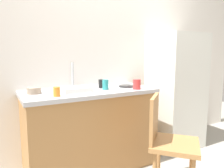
# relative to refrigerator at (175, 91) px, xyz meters

# --- Properties ---
(back_wall) EXTENTS (4.80, 0.10, 2.68)m
(back_wall) POSITION_rel_refrigerator_xyz_m (-0.94, 0.34, 0.59)
(back_wall) COLOR white
(back_wall) RESTS_ON ground_plane
(cabinet_base) EXTENTS (1.34, 0.60, 0.83)m
(cabinet_base) POSITION_rel_refrigerator_xyz_m (-1.26, -0.01, -0.34)
(cabinet_base) COLOR #A87542
(cabinet_base) RESTS_ON ground_plane
(countertop) EXTENTS (1.38, 0.64, 0.04)m
(countertop) POSITION_rel_refrigerator_xyz_m (-1.26, -0.01, 0.10)
(countertop) COLOR #B7B7BC
(countertop) RESTS_ON cabinet_base
(faucet) EXTENTS (0.02, 0.02, 0.28)m
(faucet) POSITION_rel_refrigerator_xyz_m (-1.35, 0.24, 0.26)
(faucet) COLOR #B7B7BC
(faucet) RESTS_ON countertop
(refrigerator) EXTENTS (0.62, 0.58, 1.51)m
(refrigerator) POSITION_rel_refrigerator_xyz_m (0.00, 0.00, 0.00)
(refrigerator) COLOR silver
(refrigerator) RESTS_ON ground_plane
(chair) EXTENTS (0.57, 0.57, 0.89)m
(chair) POSITION_rel_refrigerator_xyz_m (-0.84, -0.77, -0.26)
(chair) COLOR #A87542
(chair) RESTS_ON ground_plane
(dish_tray) EXTENTS (0.28, 0.20, 0.05)m
(dish_tray) POSITION_rel_refrigerator_xyz_m (-1.43, -0.08, 0.14)
(dish_tray) COLOR white
(dish_tray) RESTS_ON countertop
(terracotta_bowl) EXTENTS (0.13, 0.13, 0.06)m
(terracotta_bowl) POSITION_rel_refrigerator_xyz_m (-1.81, 0.04, 0.15)
(terracotta_bowl) COLOR gray
(terracotta_bowl) RESTS_ON countertop
(hotplate) EXTENTS (0.17, 0.17, 0.02)m
(hotplate) POSITION_rel_refrigerator_xyz_m (-0.81, -0.04, 0.13)
(hotplate) COLOR #2D2D2D
(hotplate) RESTS_ON countertop
(cup_orange) EXTENTS (0.06, 0.06, 0.09)m
(cup_orange) POSITION_rel_refrigerator_xyz_m (-1.65, -0.20, 0.16)
(cup_orange) COLOR orange
(cup_orange) RESTS_ON countertop
(cup_teal) EXTENTS (0.07, 0.07, 0.11)m
(cup_teal) POSITION_rel_refrigerator_xyz_m (-1.10, -0.08, 0.17)
(cup_teal) COLOR teal
(cup_teal) RESTS_ON countertop
(cup_black) EXTENTS (0.07, 0.07, 0.09)m
(cup_black) POSITION_rel_refrigerator_xyz_m (-1.09, 0.04, 0.16)
(cup_black) COLOR black
(cup_black) RESTS_ON countertop
(cup_red) EXTENTS (0.08, 0.08, 0.11)m
(cup_red) POSITION_rel_refrigerator_xyz_m (-0.80, -0.23, 0.17)
(cup_red) COLOR red
(cup_red) RESTS_ON countertop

